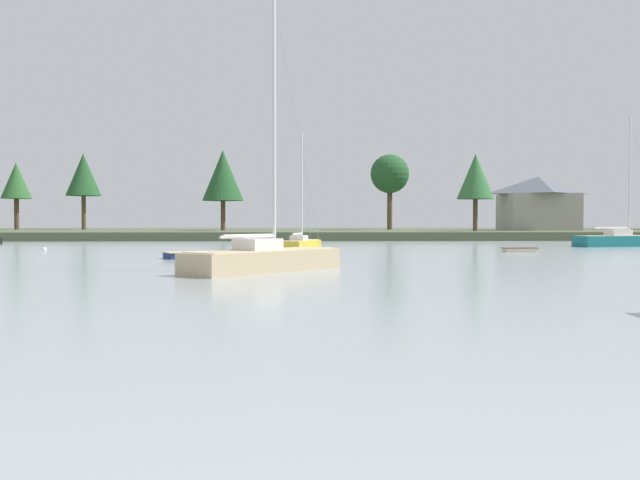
{
  "coord_description": "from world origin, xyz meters",
  "views": [
    {
      "loc": [
        -6.64,
        -4.72,
        2.33
      ],
      "look_at": [
        -5.09,
        34.02,
        1.27
      ],
      "focal_mm": 38.44,
      "sensor_mm": 36.0,
      "label": 1
    }
  ],
  "objects": [
    {
      "name": "sailboat_teal",
      "position": [
        23.84,
        57.37,
        0.28
      ],
      "size": [
        9.54,
        4.45,
        12.7
      ],
      "color": "#196B70",
      "rests_on": "ground"
    },
    {
      "name": "shore_tree_inland_c",
      "position": [
        17.61,
        85.21,
        8.22
      ],
      "size": [
        4.89,
        4.89,
        10.24
      ],
      "color": "brown",
      "rests_on": "far_shore_bank"
    },
    {
      "name": "shore_tree_inland_b",
      "position": [
        -16.49,
        92.69,
        8.78
      ],
      "size": [
        5.84,
        5.84,
        11.36
      ],
      "color": "brown",
      "rests_on": "far_shore_bank"
    },
    {
      "name": "dinghy_navy",
      "position": [
        -12.79,
        38.83,
        0.14
      ],
      "size": [
        4.26,
        3.37,
        0.57
      ],
      "color": "navy",
      "rests_on": "ground"
    },
    {
      "name": "sailboat_sand",
      "position": [
        -7.97,
        27.06,
        0.28
      ],
      "size": [
        7.39,
        8.05,
        13.41
      ],
      "color": "tan",
      "rests_on": "ground"
    },
    {
      "name": "cottage_near_water",
      "position": [
        29.0,
        93.34,
        5.07
      ],
      "size": [
        10.79,
        8.69,
        7.79
      ],
      "color": "#9E998E",
      "rests_on": "far_shore_bank"
    },
    {
      "name": "dinghy_cream",
      "position": [
        10.57,
        46.41,
        0.12
      ],
      "size": [
        2.64,
        1.28,
        0.46
      ],
      "color": "beige",
      "rests_on": "ground"
    },
    {
      "name": "mooring_buoy_white",
      "position": [
        -26.49,
        50.76,
        0.07
      ],
      "size": [
        0.37,
        0.37,
        0.43
      ],
      "color": "white",
      "rests_on": "ground"
    },
    {
      "name": "shore_tree_center",
      "position": [
        -49.94,
        104.46,
        8.6
      ],
      "size": [
        4.64,
        4.64,
        10.53
      ],
      "color": "brown",
      "rests_on": "far_shore_bank"
    },
    {
      "name": "far_shore_bank",
      "position": [
        0.0,
        103.78,
        0.52
      ],
      "size": [
        203.69,
        57.29,
        1.04
      ],
      "primitive_type": "cube",
      "color": "#4C563D",
      "rests_on": "ground"
    },
    {
      "name": "shore_tree_far_left",
      "position": [
        8.5,
        101.46,
        9.62
      ],
      "size": [
        6.03,
        6.03,
        11.7
      ],
      "color": "brown",
      "rests_on": "far_shore_bank"
    },
    {
      "name": "sailboat_yellow",
      "position": [
        -6.02,
        52.55,
        0.22
      ],
      "size": [
        3.77,
        6.94,
        10.39
      ],
      "color": "gold",
      "rests_on": "ground"
    },
    {
      "name": "shore_tree_left",
      "position": [
        -39.12,
        103.1,
        9.5
      ],
      "size": [
        5.36,
        5.36,
        11.82
      ],
      "color": "brown",
      "rests_on": "far_shore_bank"
    }
  ]
}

